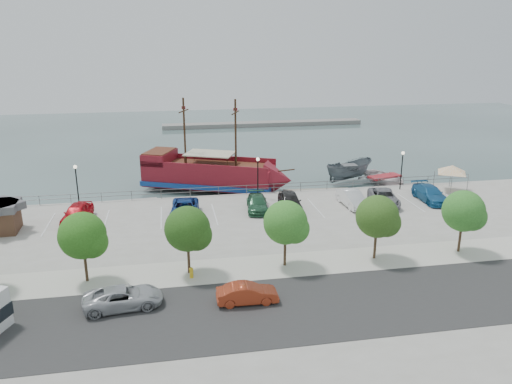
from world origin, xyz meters
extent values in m
plane|color=#354A47|center=(0.00, 0.00, -1.00)|extent=(160.00, 160.00, 0.00)
cube|color=gray|center=(0.00, -21.00, -0.60)|extent=(100.00, 58.00, 1.20)
cube|color=#2C2C2C|center=(0.00, -16.00, 0.01)|extent=(100.00, 8.00, 0.04)
cube|color=beige|center=(0.00, -10.00, 0.01)|extent=(100.00, 4.00, 0.05)
cylinder|color=slate|center=(0.00, 7.80, 0.95)|extent=(50.00, 0.06, 0.06)
cylinder|color=slate|center=(0.00, 7.80, 0.55)|extent=(50.00, 0.06, 0.06)
cube|color=gray|center=(10.00, 55.00, -0.60)|extent=(40.00, 3.00, 0.80)
cube|color=maroon|center=(-4.53, 13.22, 0.77)|extent=(15.53, 10.19, 2.42)
cube|color=navy|center=(-4.53, 13.22, -0.02)|extent=(15.90, 10.55, 0.56)
cone|color=maroon|center=(3.00, 9.97, 0.77)|extent=(4.51, 5.29, 4.47)
cube|color=maroon|center=(-10.09, 15.62, 2.63)|extent=(4.41, 5.39, 1.30)
cube|color=#5B2B19|center=(-10.09, 15.62, 3.33)|extent=(4.09, 4.97, 0.11)
cube|color=#5B2B19|center=(-4.10, 13.03, 2.03)|extent=(12.75, 8.57, 0.14)
cube|color=maroon|center=(-3.64, 15.27, 2.31)|extent=(13.76, 6.08, 0.65)
cube|color=maroon|center=(-5.41, 11.17, 2.31)|extent=(13.76, 6.08, 0.65)
cylinder|color=#382111|center=(-1.53, 11.93, 5.80)|extent=(0.29, 0.29, 7.64)
cylinder|color=#382111|center=(-7.09, 14.33, 5.80)|extent=(0.29, 0.29, 7.64)
cylinder|color=#382111|center=(-1.53, 11.93, 8.13)|extent=(1.23, 2.62, 0.13)
cylinder|color=#382111|center=(-7.09, 14.33, 8.13)|extent=(1.23, 2.62, 0.13)
cube|color=beige|center=(-4.36, 13.14, 3.38)|extent=(6.37, 5.39, 0.11)
cylinder|color=#382111|center=(3.60, 9.71, 1.89)|extent=(2.19, 1.06, 0.55)
imported|color=slate|center=(12.57, 13.34, 0.27)|extent=(6.98, 4.31, 2.53)
imported|color=silver|center=(16.40, 11.42, -0.32)|extent=(6.29, 7.56, 1.35)
cube|color=gray|center=(-13.75, 9.20, -0.81)|extent=(6.67, 2.32, 0.37)
cube|color=gray|center=(7.37, 9.20, -0.78)|extent=(7.74, 2.80, 0.43)
cube|color=slate|center=(17.04, 9.20, -0.80)|extent=(7.10, 2.76, 0.40)
cube|color=#4F3323|center=(-23.57, 0.85, 1.04)|extent=(2.92, 2.92, 2.07)
cylinder|color=slate|center=(19.62, 5.87, 1.04)|extent=(0.08, 0.08, 2.07)
cylinder|color=slate|center=(21.97, 6.54, 1.04)|extent=(0.08, 0.08, 2.07)
cylinder|color=slate|center=(20.29, 3.52, 1.04)|extent=(0.08, 0.08, 2.07)
cylinder|color=slate|center=(22.64, 4.19, 1.04)|extent=(0.08, 0.08, 2.07)
pyramid|color=white|center=(21.13, 5.03, 2.87)|extent=(4.89, 4.89, 0.85)
imported|color=#A9ACB0|center=(-12.26, -14.00, 0.68)|extent=(5.09, 2.76, 1.36)
imported|color=#A5361C|center=(-4.58, -14.82, 0.64)|extent=(3.93, 1.43, 1.29)
cylinder|color=gold|center=(-7.88, -10.80, 0.33)|extent=(0.26, 0.26, 0.66)
sphere|color=gold|center=(-7.88, -10.80, 0.68)|extent=(0.28, 0.28, 0.28)
cylinder|color=black|center=(-18.00, 6.50, 2.00)|extent=(0.12, 0.12, 4.00)
sphere|color=#FFF2CC|center=(-18.00, 6.50, 4.10)|extent=(0.36, 0.36, 0.36)
cylinder|color=black|center=(0.00, 6.50, 2.00)|extent=(0.12, 0.12, 4.00)
sphere|color=#FFF2CC|center=(0.00, 6.50, 4.10)|extent=(0.36, 0.36, 0.36)
cylinder|color=black|center=(16.00, 6.50, 2.00)|extent=(0.12, 0.12, 4.00)
sphere|color=#FFF2CC|center=(16.00, 6.50, 4.10)|extent=(0.36, 0.36, 0.36)
cylinder|color=#473321|center=(-15.00, -10.00, 1.10)|extent=(0.20, 0.20, 2.20)
sphere|color=#275C18|center=(-15.00, -10.00, 3.40)|extent=(3.20, 3.20, 3.20)
sphere|color=#275C18|center=(-14.40, -10.30, 3.00)|extent=(2.20, 2.20, 2.20)
cylinder|color=#473321|center=(-8.00, -10.00, 1.10)|extent=(0.20, 0.20, 2.20)
sphere|color=#234915|center=(-8.00, -10.00, 3.40)|extent=(3.20, 3.20, 3.20)
sphere|color=#234915|center=(-7.40, -10.30, 3.00)|extent=(2.20, 2.20, 2.20)
cylinder|color=#473321|center=(-1.00, -10.00, 1.10)|extent=(0.20, 0.20, 2.20)
sphere|color=#316F24|center=(-1.00, -10.00, 3.40)|extent=(3.20, 3.20, 3.20)
sphere|color=#316F24|center=(-0.40, -10.30, 3.00)|extent=(2.20, 2.20, 2.20)
cylinder|color=#473321|center=(6.00, -10.00, 1.10)|extent=(0.20, 0.20, 2.20)
sphere|color=#2D501A|center=(6.00, -10.00, 3.40)|extent=(3.20, 3.20, 3.20)
sphere|color=#2D501A|center=(6.60, -10.30, 3.00)|extent=(2.20, 2.20, 2.20)
cylinder|color=#473321|center=(13.00, -10.00, 1.10)|extent=(0.20, 0.20, 2.20)
sphere|color=#2F6C26|center=(13.00, -10.00, 3.40)|extent=(3.20, 3.20, 3.20)
sphere|color=#2F6C26|center=(13.60, -10.30, 3.00)|extent=(2.20, 2.20, 2.20)
imported|color=red|center=(-17.50, 2.26, 0.83)|extent=(2.74, 5.14, 1.66)
imported|color=navy|center=(-7.81, 1.90, 0.76)|extent=(3.03, 5.68, 1.52)
imported|color=#2A5F3E|center=(-0.81, 2.47, 0.70)|extent=(2.51, 5.00, 1.39)
imported|color=black|center=(2.38, 2.13, 0.84)|extent=(2.36, 5.06, 1.68)
imported|color=white|center=(8.71, 2.03, 0.79)|extent=(1.93, 4.87, 1.58)
imported|color=gray|center=(12.04, 1.93, 0.74)|extent=(3.43, 5.69, 1.48)
imported|color=#1E5E93|center=(17.16, 2.13, 0.77)|extent=(2.25, 5.35, 1.54)
camera|label=1|loc=(-9.00, -42.61, 16.16)|focal=35.00mm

